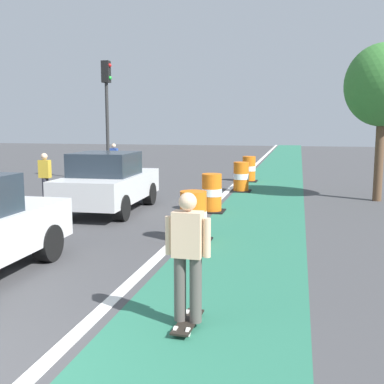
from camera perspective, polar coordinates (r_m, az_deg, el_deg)
bike_lane_strip at (r=15.77m, az=8.76°, el=-0.96°), size 2.50×80.00×0.01m
lane_divider_stripe at (r=15.94m, az=3.37°, el=-0.77°), size 0.20×80.00×0.01m
skateboarder_on_lane at (r=5.82m, az=-0.51°, el=-7.66°), size 0.57×0.81×1.69m
parked_sedan_second at (r=13.71m, az=-10.04°, el=1.13°), size 2.00×4.15×1.70m
traffic_barrel_front at (r=10.05m, az=0.16°, el=-3.06°), size 0.73×0.73×1.09m
traffic_barrel_mid at (r=13.48m, az=2.38°, el=-0.16°), size 0.73×0.73×1.09m
traffic_barrel_back at (r=17.59m, az=5.91°, el=1.78°), size 0.73×0.73×1.09m
traffic_barrel_far at (r=20.68m, az=6.85°, el=2.74°), size 0.73×0.73×1.09m
traffic_light_corner at (r=20.83m, az=-10.19°, el=10.88°), size 0.41×0.32×5.10m
pedestrian_crossing at (r=21.48m, az=-9.35°, el=3.78°), size 0.34×0.20×1.61m
pedestrian_waiting at (r=15.11m, az=-17.23°, el=1.66°), size 0.34×0.20×1.61m
street_tree_sidewalk at (r=16.45m, az=21.98°, el=11.73°), size 2.40×2.40×5.00m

